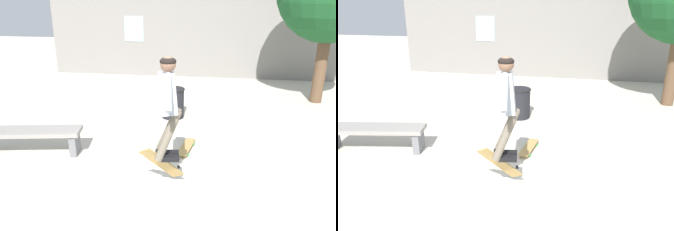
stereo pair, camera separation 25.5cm
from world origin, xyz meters
TOP-DOWN VIEW (x-y plane):
  - ground_plane at (0.00, 0.00)m, footprint 40.00×40.00m
  - building_backdrop at (0.01, 8.20)m, footprint 11.16×0.52m
  - park_bench at (-2.46, 1.15)m, footprint 1.95×0.81m
  - trash_bin at (-0.12, 3.55)m, footprint 0.57×0.57m
  - skater at (0.26, 0.30)m, footprint 0.43×1.18m
  - skateboard_flipping at (0.16, 0.35)m, footprint 0.64×0.43m
  - skateboard_resting at (0.39, 1.73)m, footprint 0.29×0.80m

SIDE VIEW (x-z plane):
  - ground_plane at x=0.00m, z-range 0.00..0.00m
  - skateboard_resting at x=0.39m, z-range 0.03..0.11m
  - park_bench at x=-2.46m, z-range 0.12..0.60m
  - trash_bin at x=-0.12m, z-range 0.02..0.74m
  - skateboard_flipping at x=0.16m, z-range 0.09..0.75m
  - skater at x=0.26m, z-range 0.69..2.17m
  - building_backdrop at x=0.01m, z-range -0.51..4.45m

